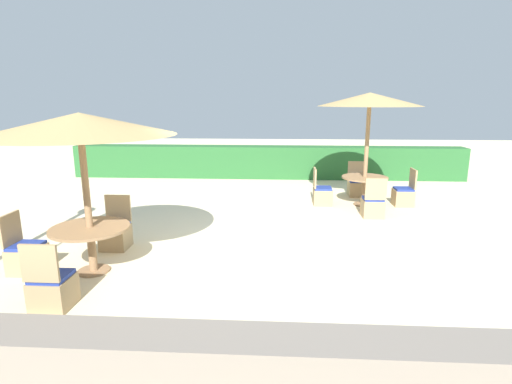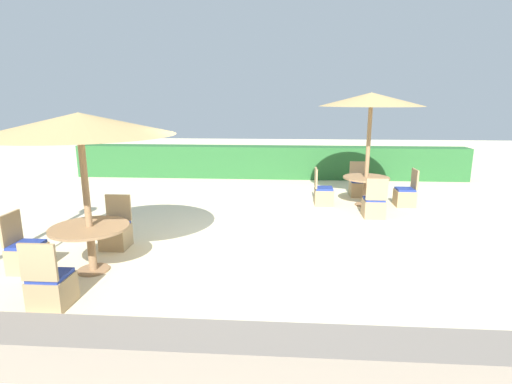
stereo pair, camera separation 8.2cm
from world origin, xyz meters
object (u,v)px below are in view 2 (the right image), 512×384
(patio_chair_back_right_north, at_px, (358,187))
(patio_chair_front_left_west, at_px, (27,255))
(patio_chair_back_right_south, at_px, (374,206))
(patio_chair_front_left_south, at_px, (51,288))
(round_table_back_right, at_px, (366,183))
(parasol_back_right, at_px, (371,100))
(round_table_front_left, at_px, (90,235))
(patio_chair_back_right_west, at_px, (323,195))
(patio_chair_front_left_north, at_px, (116,233))
(patio_chair_back_right_east, at_px, (405,196))
(parasol_front_left, at_px, (79,125))

(patio_chair_back_right_north, bearing_deg, patio_chair_front_left_west, 41.59)
(patio_chair_back_right_south, bearing_deg, patio_chair_back_right_north, 89.32)
(patio_chair_front_left_south, xyz_separation_m, patio_chair_back_right_south, (4.98, 4.33, 0.00))
(round_table_back_right, bearing_deg, patio_chair_front_left_west, -144.13)
(patio_chair_front_left_south, xyz_separation_m, parasol_back_right, (4.99, 5.38, 2.32))
(round_table_front_left, height_order, patio_chair_back_right_west, patio_chair_back_right_west)
(round_table_front_left, relative_size, round_table_back_right, 1.04)
(patio_chair_back_right_west, bearing_deg, patio_chair_front_left_west, -48.90)
(round_table_front_left, relative_size, patio_chair_front_left_north, 1.26)
(patio_chair_front_left_north, relative_size, round_table_back_right, 0.82)
(patio_chair_front_left_west, distance_m, patio_chair_back_right_east, 8.23)
(patio_chair_front_left_north, height_order, patio_chair_back_right_north, same)
(round_table_front_left, bearing_deg, patio_chair_front_left_west, -176.69)
(patio_chair_front_left_north, distance_m, parasol_back_right, 6.43)
(patio_chair_front_left_north, relative_size, patio_chair_back_right_east, 1.00)
(patio_chair_front_left_north, relative_size, parasol_back_right, 0.34)
(parasol_front_left, height_order, round_table_front_left, parasol_front_left)
(parasol_front_left, bearing_deg, patio_chair_front_left_south, -90.43)
(patio_chair_front_left_south, bearing_deg, round_table_back_right, 47.17)
(patio_chair_back_right_north, bearing_deg, patio_chair_front_left_north, 40.17)
(patio_chair_front_left_south, bearing_deg, parasol_back_right, 47.17)
(patio_chair_back_right_south, distance_m, patio_chair_back_right_north, 2.05)
(round_table_front_left, relative_size, patio_chair_back_right_north, 1.26)
(patio_chair_front_left_south, bearing_deg, round_table_front_left, 89.57)
(parasol_back_right, bearing_deg, patio_chair_back_right_west, -179.04)
(patio_chair_back_right_west, bearing_deg, patio_chair_front_left_south, -36.31)
(patio_chair_front_left_south, height_order, patio_chair_back_right_south, same)
(parasol_front_left, distance_m, patio_chair_back_right_west, 6.13)
(patio_chair_front_left_south, height_order, round_table_back_right, patio_chair_front_left_south)
(patio_chair_back_right_east, relative_size, patio_chair_back_right_west, 1.00)
(patio_chair_front_left_south, height_order, patio_chair_front_left_north, same)
(round_table_back_right, bearing_deg, patio_chair_back_right_east, 0.56)
(parasol_front_left, height_order, parasol_back_right, parasol_back_right)
(parasol_front_left, distance_m, patio_chair_back_right_east, 7.62)
(round_table_back_right, xyz_separation_m, patio_chair_back_right_east, (0.99, 0.01, -0.32))
(patio_chair_front_left_west, bearing_deg, patio_chair_front_left_north, 138.06)
(patio_chair_back_right_west, bearing_deg, round_table_back_right, 90.96)
(patio_chair_front_left_south, bearing_deg, patio_chair_back_right_south, 41.03)
(parasol_front_left, relative_size, patio_chair_back_right_east, 2.93)
(round_table_back_right, distance_m, patio_chair_back_right_east, 1.04)
(parasol_front_left, xyz_separation_m, round_table_back_right, (4.98, 4.28, -1.67))
(round_table_front_left, height_order, patio_chair_back_right_east, patio_chair_back_right_east)
(round_table_front_left, relative_size, patio_chair_back_right_east, 1.26)
(round_table_front_left, relative_size, patio_chair_back_right_south, 1.26)
(patio_chair_front_left_west, bearing_deg, parasol_front_left, 93.31)
(patio_chair_back_right_west, bearing_deg, patio_chair_back_right_south, 44.84)
(patio_chair_front_left_north, bearing_deg, round_table_front_left, 92.94)
(patio_chair_front_left_south, distance_m, patio_chair_back_right_north, 8.10)
(patio_chair_front_left_north, height_order, parasol_back_right, parasol_back_right)
(patio_chair_back_right_east, height_order, patio_chair_back_right_north, same)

